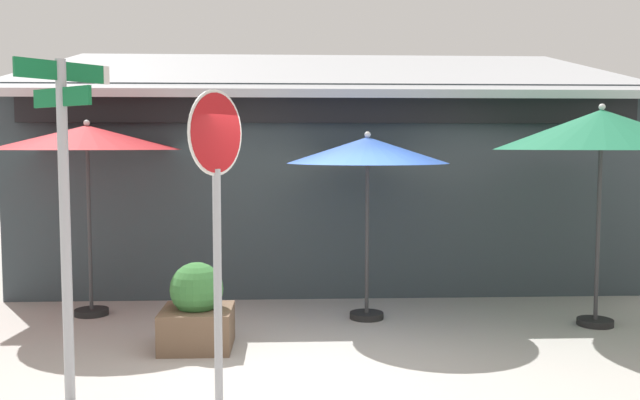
% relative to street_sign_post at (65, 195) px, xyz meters
% --- Properties ---
extents(ground_plane, '(28.00, 28.00, 0.10)m').
position_rel_street_sign_post_xyz_m(ground_plane, '(2.19, 0.90, -1.86)').
color(ground_plane, '#ADA8A0').
extents(cafe_building, '(9.96, 5.45, 4.20)m').
position_rel_street_sign_post_xyz_m(cafe_building, '(2.55, 6.31, -0.15)').
color(cafe_building, '#333D42').
rests_on(cafe_building, ground).
extents(street_sign_post, '(0.65, 0.70, 2.97)m').
position_rel_street_sign_post_xyz_m(street_sign_post, '(0.00, 0.00, 0.00)').
color(street_sign_post, '#A8AAB2').
rests_on(street_sign_post, ground).
extents(stop_sign, '(0.38, 0.61, 2.70)m').
position_rel_street_sign_post_xyz_m(stop_sign, '(1.33, -0.25, 0.04)').
color(stop_sign, '#A8AAB2').
rests_on(stop_sign, ground).
extents(patio_umbrella_crimson_left, '(2.41, 2.41, 2.58)m').
position_rel_street_sign_post_xyz_m(patio_umbrella_crimson_left, '(-0.70, 3.09, 0.51)').
color(patio_umbrella_crimson_left, black).
rests_on(patio_umbrella_crimson_left, ground).
extents(patio_umbrella_royal_blue_center, '(2.07, 2.07, 2.42)m').
position_rel_street_sign_post_xyz_m(patio_umbrella_royal_blue_center, '(2.93, 2.73, 0.35)').
color(patio_umbrella_royal_blue_center, black).
rests_on(patio_umbrella_royal_blue_center, ground).
extents(patio_umbrella_forest_green_right, '(2.59, 2.59, 2.76)m').
position_rel_street_sign_post_xyz_m(patio_umbrella_forest_green_right, '(5.75, 2.26, 0.61)').
color(patio_umbrella_forest_green_right, black).
rests_on(patio_umbrella_forest_green_right, ground).
extents(sidewalk_planter, '(0.77, 0.77, 0.96)m').
position_rel_street_sign_post_xyz_m(sidewalk_planter, '(0.90, 1.54, -1.40)').
color(sidewalk_planter, brown).
rests_on(sidewalk_planter, ground).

